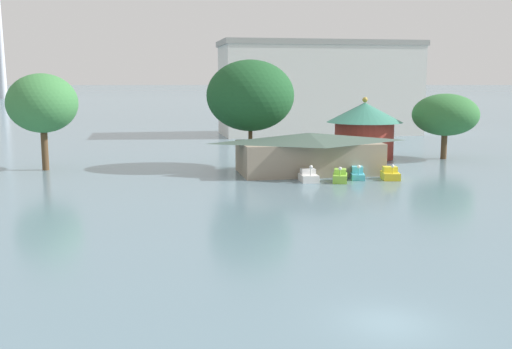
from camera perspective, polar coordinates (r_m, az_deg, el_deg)
The scene contains 11 objects.
ground_plane at distance 27.42m, azimuth 12.37°, elevation -13.50°, with size 2000.00×2000.00×0.00m, color slate.
pedal_boat_white at distance 62.21m, azimuth 4.94°, elevation -0.17°, with size 1.75×2.43×1.82m.
pedal_boat_lime at distance 62.26m, azimuth 7.90°, elevation -0.20°, with size 2.24×3.04×1.72m.
pedal_boat_cyan at distance 64.55m, azimuth 9.50°, elevation 0.06°, with size 2.03×3.19×1.64m.
pedal_boat_yellow at distance 64.79m, azimuth 12.49°, elevation 0.02°, with size 2.16×2.79×1.72m.
boathouse at distance 67.64m, azimuth 4.96°, elevation 2.11°, with size 16.42×9.18×4.48m.
green_roof_pavilion at distance 80.95m, azimuth 10.13°, elevation 4.41°, with size 9.90×9.90×8.03m.
shoreline_tree_tall_left at distance 73.14m, azimuth -19.43°, elevation 6.31°, with size 7.89×7.89×10.99m.
shoreline_tree_mid at distance 70.92m, azimuth -0.54°, elevation 7.42°, with size 10.18×10.18×12.58m.
shoreline_tree_right at distance 82.62m, azimuth 17.36°, elevation 5.37°, with size 8.52×8.52×8.49m.
background_building_block at distance 115.54m, azimuth 5.94°, elevation 8.08°, with size 37.09×14.14×17.27m.
Camera 1 is at (-10.19, -23.24, 10.40)m, focal length 42.60 mm.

